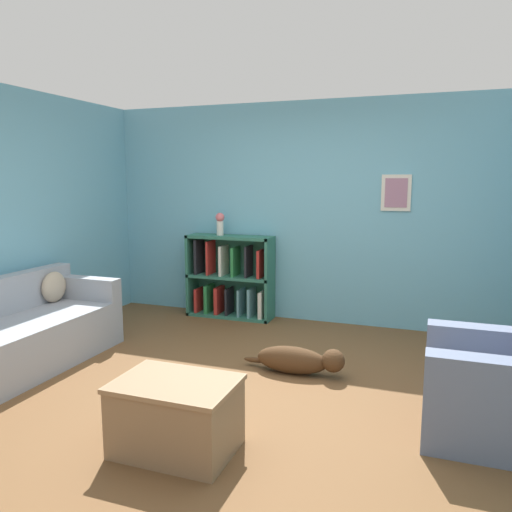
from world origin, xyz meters
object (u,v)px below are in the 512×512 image
at_px(recliner_chair, 507,388).
at_px(coffee_table, 176,414).
at_px(couch, 12,337).
at_px(bookshelf, 231,278).
at_px(dog, 299,360).
at_px(vase, 220,223).

relative_size(recliner_chair, coffee_table, 1.25).
distance_m(couch, bookshelf, 2.58).
bearing_deg(bookshelf, coffee_table, -73.47).
xyz_separation_m(bookshelf, recliner_chair, (2.86, -2.11, -0.15)).
distance_m(couch, coffee_table, 2.14).
bearing_deg(dog, couch, -162.15).
relative_size(couch, recliner_chair, 2.16).
relative_size(couch, dog, 2.17).
relative_size(bookshelf, vase, 3.88).
xyz_separation_m(couch, vase, (1.01, 2.29, 0.87)).
distance_m(bookshelf, vase, 0.70).
bearing_deg(recliner_chair, couch, -177.00).
bearing_deg(vase, recliner_chair, -34.91).
height_order(recliner_chair, vase, vase).
bearing_deg(recliner_chair, bookshelf, 143.64).
bearing_deg(coffee_table, couch, 161.20).
relative_size(recliner_chair, vase, 3.39).
xyz_separation_m(coffee_table, vase, (-1.02, 2.98, 0.93)).
height_order(couch, vase, vase).
xyz_separation_m(bookshelf, dog, (1.29, -1.53, -0.35)).
bearing_deg(bookshelf, dog, -49.82).
relative_size(dog, vase, 3.39).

